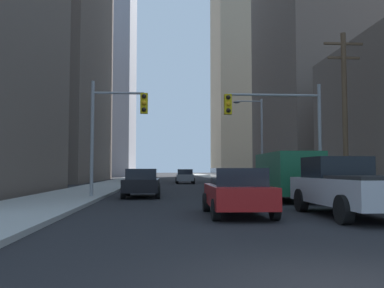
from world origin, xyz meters
TOP-DOWN VIEW (x-y plane):
  - sidewalk_left at (-7.28, 50.00)m, footprint 3.91×160.00m
  - sidewalk_right at (7.28, 50.00)m, footprint 3.91×160.00m
  - pickup_truck_silver at (3.50, 8.07)m, footprint 2.20×5.44m
  - cargo_van_green at (3.58, 14.70)m, footprint 2.16×5.26m
  - sedan_red at (0.08, 8.55)m, footprint 1.95×4.23m
  - sedan_black at (-3.45, 17.74)m, footprint 1.95×4.22m
  - sedan_white at (-3.68, 24.43)m, footprint 1.95×4.21m
  - sedan_grey at (-0.01, 39.89)m, footprint 1.95×4.26m
  - traffic_signal_near_left at (-4.73, 16.56)m, footprint 2.89×0.44m
  - traffic_signal_near_right at (3.67, 16.57)m, footprint 5.16×0.44m
  - utility_pole_right at (7.67, 17.39)m, footprint 2.20×0.28m
  - street_lamp_right at (5.62, 29.93)m, footprint 2.51×0.32m
  - building_left_mid_office at (-21.60, 50.02)m, footprint 21.76×26.28m
  - building_left_far_tower at (-16.82, 92.01)m, footprint 14.65×21.76m
  - building_right_mid_block at (18.71, 44.19)m, footprint 16.50×20.27m
  - building_right_far_highrise at (20.15, 92.30)m, footprint 20.67×19.92m

SIDE VIEW (x-z plane):
  - sidewalk_left at x=-7.28m, z-range 0.00..0.15m
  - sidewalk_right at x=7.28m, z-range 0.00..0.15m
  - sedan_red at x=0.08m, z-range 0.01..1.53m
  - sedan_black at x=-3.45m, z-range 0.01..1.53m
  - sedan_white at x=-3.68m, z-range 0.01..1.53m
  - sedan_grey at x=-0.01m, z-range 0.01..1.53m
  - pickup_truck_silver at x=3.50m, z-range -0.02..1.88m
  - cargo_van_green at x=3.58m, z-range 0.16..2.42m
  - traffic_signal_near_left at x=-4.73m, z-range 1.00..7.00m
  - traffic_signal_near_right at x=3.67m, z-range 1.11..7.11m
  - street_lamp_right at x=5.62m, z-range 0.80..8.30m
  - utility_pole_right at x=7.67m, z-range 0.27..9.35m
  - building_left_mid_office at x=-21.60m, z-range 0.00..29.86m
  - building_right_mid_block at x=18.71m, z-range 0.00..32.95m
  - building_left_far_tower at x=-16.82m, z-range 0.00..72.30m
  - building_right_far_highrise at x=20.15m, z-range 0.00..72.51m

